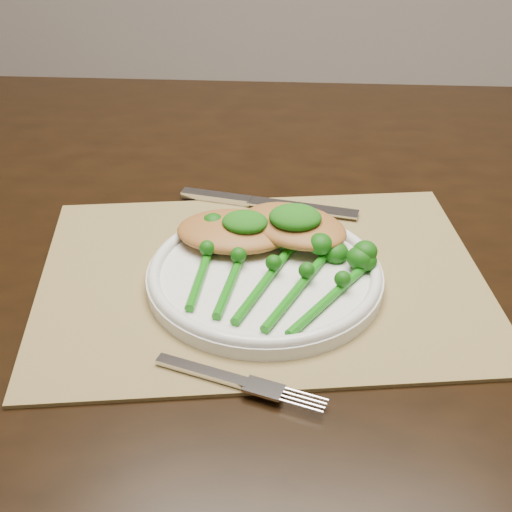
# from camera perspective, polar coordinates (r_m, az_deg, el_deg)

# --- Properties ---
(dining_table) EXTENTS (1.66, 1.02, 0.75)m
(dining_table) POSITION_cam_1_polar(r_m,az_deg,el_deg) (1.09, 3.23, -13.82)
(dining_table) COLOR black
(dining_table) RESTS_ON ground
(placemat) EXTENTS (0.51, 0.42, 0.00)m
(placemat) POSITION_cam_1_polar(r_m,az_deg,el_deg) (0.74, 0.48, -1.78)
(placemat) COLOR olive
(placemat) RESTS_ON dining_table
(dinner_plate) EXTENTS (0.24, 0.24, 0.02)m
(dinner_plate) POSITION_cam_1_polar(r_m,az_deg,el_deg) (0.72, 0.70, -1.47)
(dinner_plate) COLOR white
(dinner_plate) RESTS_ON placemat
(knife) EXTENTS (0.22, 0.05, 0.01)m
(knife) POSITION_cam_1_polar(r_m,az_deg,el_deg) (0.86, -0.40, 4.42)
(knife) COLOR silver
(knife) RESTS_ON placemat
(fork) EXTENTS (0.15, 0.05, 0.00)m
(fork) POSITION_cam_1_polar(r_m,az_deg,el_deg) (0.61, -0.49, -10.26)
(fork) COLOR silver
(fork) RESTS_ON placemat
(chicken_fillet_left) EXTENTS (0.13, 0.09, 0.02)m
(chicken_fillet_left) POSITION_cam_1_polar(r_m,az_deg,el_deg) (0.76, -1.69, 2.01)
(chicken_fillet_left) COLOR #B07033
(chicken_fillet_left) RESTS_ON dinner_plate
(chicken_fillet_right) EXTENTS (0.14, 0.13, 0.02)m
(chicken_fillet_right) POSITION_cam_1_polar(r_m,az_deg,el_deg) (0.76, 3.09, 2.44)
(chicken_fillet_right) COLOR #B07033
(chicken_fillet_right) RESTS_ON dinner_plate
(pesto_dollop_left) EXTENTS (0.05, 0.04, 0.02)m
(pesto_dollop_left) POSITION_cam_1_polar(r_m,az_deg,el_deg) (0.75, -0.89, 2.74)
(pesto_dollop_left) COLOR #0F4A0A
(pesto_dollop_left) RESTS_ON chicken_fillet_left
(pesto_dollop_right) EXTENTS (0.06, 0.05, 0.02)m
(pesto_dollop_right) POSITION_cam_1_polar(r_m,az_deg,el_deg) (0.74, 3.17, 3.12)
(pesto_dollop_right) COLOR #0F4A0A
(pesto_dollop_right) RESTS_ON chicken_fillet_right
(broccolini_bundle) EXTENTS (0.20, 0.21, 0.04)m
(broccolini_bundle) POSITION_cam_1_polar(r_m,az_deg,el_deg) (0.69, 0.73, -2.06)
(broccolini_bundle) COLOR #126A0D
(broccolini_bundle) RESTS_ON dinner_plate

